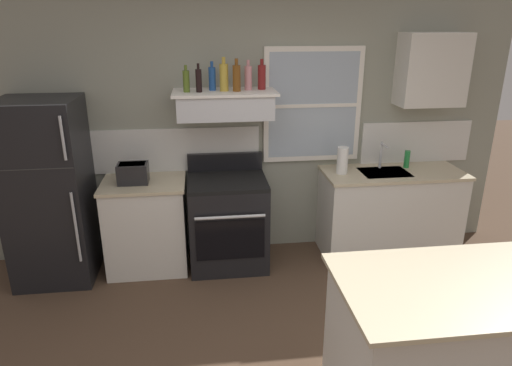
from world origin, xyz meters
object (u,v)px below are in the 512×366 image
at_px(bottle_balsamic_dark, 199,80).
at_px(bottle_champagne_gold_foil, 224,77).
at_px(toaster, 133,173).
at_px(paper_towel_roll, 342,160).
at_px(refrigerator, 49,192).
at_px(bottle_red_label_wine, 262,77).
at_px(stove_range, 228,221).
at_px(bottle_rose_pink, 248,77).
at_px(dish_soap_bottle, 407,159).
at_px(bottle_blue_liqueur, 212,78).
at_px(bottle_olive_oil_square, 186,81).
at_px(kitchen_island, 446,346).
at_px(bottle_amber_wine, 237,78).

xyz_separation_m(bottle_balsamic_dark, bottle_champagne_gold_foil, (0.23, 0.04, 0.02)).
distance_m(toaster, paper_towel_roll, 2.04).
bearing_deg(refrigerator, bottle_red_label_wine, 4.77).
xyz_separation_m(stove_range, paper_towel_roll, (1.16, 0.04, 0.58)).
relative_size(bottle_rose_pink, dish_soap_bottle, 1.51).
xyz_separation_m(refrigerator, paper_towel_roll, (2.81, 0.06, 0.18)).
relative_size(bottle_blue_liqueur, dish_soap_bottle, 1.46).
bearing_deg(stove_range, refrigerator, -179.20).
relative_size(bottle_champagne_gold_foil, bottle_rose_pink, 1.12).
bearing_deg(bottle_champagne_gold_foil, bottle_olive_oil_square, -176.04).
height_order(stove_range, bottle_champagne_gold_foil, bottle_champagne_gold_foil).
bearing_deg(bottle_champagne_gold_foil, stove_range, -88.53).
xyz_separation_m(paper_towel_roll, kitchen_island, (0.07, -2.04, -0.59)).
relative_size(toaster, bottle_balsamic_dark, 1.17).
bearing_deg(refrigerator, bottle_champagne_gold_foil, 3.64).
bearing_deg(dish_soap_bottle, bottle_blue_liqueur, -179.89).
xyz_separation_m(bottle_balsamic_dark, dish_soap_bottle, (2.11, 0.10, -0.85)).
bearing_deg(toaster, bottle_amber_wine, 2.38).
distance_m(stove_range, bottle_champagne_gold_foil, 1.41).
relative_size(bottle_red_label_wine, dish_soap_bottle, 1.55).
height_order(bottle_blue_liqueur, bottle_red_label_wine, bottle_red_label_wine).
distance_m(bottle_blue_liqueur, bottle_champagne_gold_foil, 0.12).
height_order(bottle_balsamic_dark, bottle_red_label_wine, bottle_red_label_wine).
distance_m(refrigerator, bottle_balsamic_dark, 1.73).
bearing_deg(kitchen_island, toaster, 136.30).
xyz_separation_m(toaster, dish_soap_bottle, (2.76, 0.13, -0.01)).
xyz_separation_m(stove_range, bottle_olive_oil_square, (-0.34, 0.06, 1.38)).
relative_size(bottle_rose_pink, paper_towel_roll, 1.01).
bearing_deg(refrigerator, stove_range, 0.80).
relative_size(stove_range, dish_soap_bottle, 6.06).
height_order(bottle_blue_liqueur, paper_towel_roll, bottle_blue_liqueur).
distance_m(bottle_red_label_wine, dish_soap_bottle, 1.75).
xyz_separation_m(toaster, stove_range, (0.88, -0.01, -0.54)).
bearing_deg(toaster, stove_range, -0.46).
bearing_deg(bottle_rose_pink, dish_soap_bottle, 0.23).
bearing_deg(bottle_balsamic_dark, bottle_blue_liqueur, 36.32).
bearing_deg(stove_range, toaster, 179.54).
xyz_separation_m(stove_range, kitchen_island, (1.23, -2.01, -0.01)).
distance_m(bottle_rose_pink, paper_towel_roll, 1.24).
xyz_separation_m(bottle_rose_pink, dish_soap_bottle, (1.65, 0.01, -0.86)).
height_order(bottle_amber_wine, dish_soap_bottle, bottle_amber_wine).
bearing_deg(toaster, refrigerator, -177.77).
distance_m(bottle_olive_oil_square, dish_soap_bottle, 2.38).
bearing_deg(dish_soap_bottle, bottle_rose_pink, -179.77).
relative_size(bottle_rose_pink, kitchen_island, 0.19).
distance_m(bottle_amber_wine, kitchen_island, 2.73).
xyz_separation_m(bottle_olive_oil_square, dish_soap_bottle, (2.22, 0.08, -0.85)).
bearing_deg(bottle_amber_wine, toaster, -177.62).
relative_size(toaster, bottle_red_label_wine, 1.07).
relative_size(refrigerator, bottle_blue_liqueur, 6.55).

